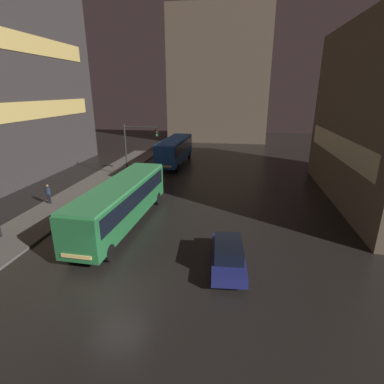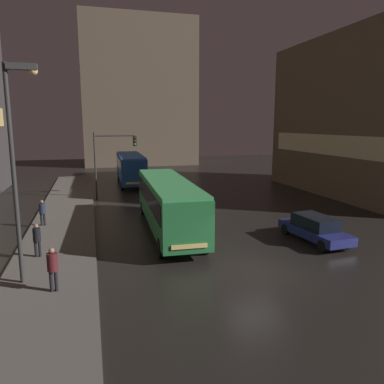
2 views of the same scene
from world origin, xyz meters
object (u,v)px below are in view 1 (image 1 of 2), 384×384
Objects in this scene: bus_far at (175,149)px; traffic_light_main at (137,142)px; car_taxi at (228,254)px; pedestrian_near at (48,192)px; bus_near at (122,199)px.

traffic_light_main is at bearing 72.55° from bus_far.
traffic_light_main is at bearing -61.46° from car_taxi.
traffic_light_main is (-2.50, -7.30, 2.00)m from bus_far.
pedestrian_near is 0.28× the size of traffic_light_main.
bus_far reaches higher than car_taxi.
bus_near is 1.14× the size of bus_far.
bus_far reaches higher than bus_near.
car_taxi is at bearing -56.94° from traffic_light_main.
bus_far reaches higher than pedestrian_near.
pedestrian_near is at bearing -29.26° from car_taxi.
bus_far is at bearing -75.70° from car_taxi.
bus_near is at bearing 71.77° from pedestrian_near.
bus_near is 2.46× the size of car_taxi.
traffic_light_main is at bearing 153.91° from pedestrian_near.
bus_far is 2.16× the size of car_taxi.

